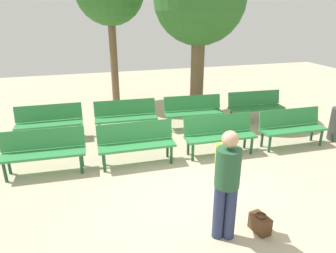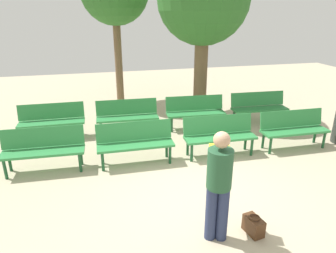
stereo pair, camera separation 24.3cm
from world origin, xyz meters
The scene contains 12 objects.
ground_plane centered at (0.00, 0.00, 0.00)m, with size 24.00×24.00×0.00m, color #BCAD8E.
bench_r0_c0 centered at (-2.68, 1.70, 0.50)m, with size 1.62×0.55×0.87m.
bench_r0_c1 centered at (-0.84, 1.58, 0.50)m, with size 1.61×0.50×0.87m.
bench_r0_c2 centered at (1.04, 1.53, 0.50)m, with size 1.61×0.53×0.87m.
bench_r0_c3 centered at (2.88, 1.47, 0.50)m, with size 1.61×0.51×0.87m.
bench_r1_c0 centered at (-2.69, 3.44, 0.50)m, with size 1.61×0.51×0.87m.
bench_r1_c1 centered at (-0.80, 3.34, 0.50)m, with size 1.62×0.55×0.87m.
bench_r1_c2 centered at (1.06, 3.25, 0.50)m, with size 1.63×0.59×0.87m.
bench_r1_c3 centered at (2.96, 3.21, 0.50)m, with size 1.62×0.57×0.87m.
tree_0 centered at (1.62, 4.48, 3.35)m, with size 2.64×2.64×4.72m.
visitor_with_backpack centered at (-0.06, -0.99, 0.94)m, with size 0.47×0.59×1.65m.
handbag centered at (0.50, -1.07, 0.13)m, with size 0.23×0.35×0.29m.
Camera 1 is at (-1.83, -4.24, 3.08)m, focal length 32.66 mm.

